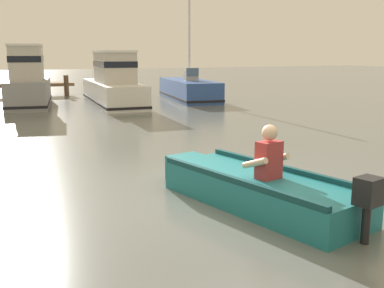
% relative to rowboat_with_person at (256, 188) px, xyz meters
% --- Properties ---
extents(ground_plane, '(120.00, 120.00, 0.00)m').
position_rel_rowboat_with_person_xyz_m(ground_plane, '(-0.23, 0.51, -0.25)').
color(ground_plane, slate).
extents(rowboat_with_person, '(1.75, 3.71, 1.19)m').
position_rel_rowboat_with_person_xyz_m(rowboat_with_person, '(0.00, 0.00, 0.00)').
color(rowboat_with_person, '#1E727A').
rests_on(rowboat_with_person, ground).
extents(moored_boat_grey, '(2.36, 4.92, 2.51)m').
position_rel_rowboat_with_person_xyz_m(moored_boat_grey, '(-1.60, 14.50, 0.68)').
color(moored_boat_grey, gray).
rests_on(moored_boat_grey, ground).
extents(moored_boat_white, '(2.25, 6.83, 2.26)m').
position_rel_rowboat_with_person_xyz_m(moored_boat_white, '(1.74, 13.81, 0.58)').
color(moored_boat_white, white).
rests_on(moored_boat_white, ground).
extents(moored_boat_blue, '(2.58, 5.70, 4.61)m').
position_rel_rowboat_with_person_xyz_m(moored_boat_blue, '(5.55, 14.37, 0.20)').
color(moored_boat_blue, '#2D519E').
rests_on(moored_boat_blue, ground).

